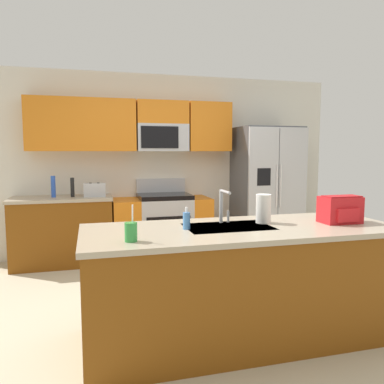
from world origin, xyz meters
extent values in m
plane|color=beige|center=(0.00, 0.00, 0.00)|extent=(9.00, 9.00, 0.00)
cube|color=silver|center=(0.00, 2.15, 1.30)|extent=(5.20, 0.10, 2.60)
cube|color=orange|center=(-1.50, 1.94, 1.85)|extent=(0.70, 0.32, 0.70)
cube|color=orange|center=(-0.79, 1.94, 1.85)|extent=(0.72, 0.32, 0.70)
cube|color=orange|center=(0.64, 1.94, 1.85)|extent=(0.62, 0.32, 0.70)
cube|color=#B7BABF|center=(-0.05, 1.94, 1.69)|extent=(0.72, 0.32, 0.38)
cube|color=black|center=(-0.11, 1.78, 1.69)|extent=(0.52, 0.01, 0.30)
cube|color=orange|center=(-0.05, 1.94, 2.04)|extent=(0.72, 0.32, 0.32)
cube|color=brown|center=(-1.42, 1.80, 0.43)|extent=(1.26, 0.60, 0.86)
cube|color=tan|center=(-1.42, 1.80, 0.88)|extent=(1.29, 0.63, 0.04)
cube|color=#B7BABF|center=(-0.05, 1.80, 0.42)|extent=(0.72, 0.60, 0.84)
cube|color=black|center=(-0.05, 1.50, 0.45)|extent=(0.60, 0.01, 0.36)
cube|color=black|center=(-0.05, 1.80, 0.87)|extent=(0.72, 0.60, 0.06)
cube|color=#B7BABF|center=(-0.05, 2.07, 1.00)|extent=(0.72, 0.06, 0.20)
cube|color=orange|center=(-0.59, 1.80, 0.42)|extent=(0.36, 0.60, 0.84)
cube|color=orange|center=(0.45, 1.80, 0.42)|extent=(0.28, 0.60, 0.84)
cube|color=#4C4F54|center=(1.49, 1.75, 0.93)|extent=(0.90, 0.70, 1.85)
cube|color=#B7BABF|center=(1.26, 1.38, 0.93)|extent=(0.44, 0.04, 1.81)
cube|color=#B7BABF|center=(1.71, 1.38, 0.93)|extent=(0.44, 0.04, 1.81)
cylinder|color=silver|center=(1.46, 1.35, 1.02)|extent=(0.02, 0.02, 0.60)
cylinder|color=silver|center=(1.52, 1.35, 1.02)|extent=(0.02, 0.02, 0.60)
cube|color=black|center=(1.26, 1.36, 1.15)|extent=(0.20, 0.00, 0.24)
cube|color=brown|center=(0.10, -0.67, 0.43)|extent=(2.46, 0.91, 0.86)
cube|color=tan|center=(0.10, -0.67, 0.88)|extent=(2.50, 0.95, 0.04)
cube|color=#B7BABF|center=(0.00, -0.62, 0.89)|extent=(0.68, 0.44, 0.03)
cube|color=#B7BABF|center=(-1.00, 1.75, 0.99)|extent=(0.28, 0.16, 0.18)
cube|color=black|center=(-1.05, 1.75, 1.08)|extent=(0.03, 0.11, 0.01)
cube|color=black|center=(-0.95, 1.75, 1.08)|extent=(0.03, 0.11, 0.01)
cylinder|color=black|center=(-1.28, 1.80, 1.03)|extent=(0.05, 0.05, 0.25)
cylinder|color=blue|center=(-1.52, 1.81, 1.04)|extent=(0.06, 0.06, 0.28)
cylinder|color=#B7BABF|center=(0.00, -0.45, 1.04)|extent=(0.03, 0.03, 0.28)
cylinder|color=#B7BABF|center=(0.00, -0.55, 1.17)|extent=(0.02, 0.20, 0.02)
cylinder|color=#B7BABF|center=(0.06, -0.45, 0.95)|extent=(0.02, 0.02, 0.10)
cylinder|color=green|center=(-0.80, -0.93, 0.96)|extent=(0.08, 0.08, 0.13)
cylinder|color=white|center=(-0.79, -0.93, 1.08)|extent=(0.01, 0.03, 0.14)
cylinder|color=#4C8CD8|center=(-0.34, -0.63, 0.97)|extent=(0.06, 0.06, 0.13)
cylinder|color=white|center=(-0.34, -0.63, 1.05)|extent=(0.02, 0.02, 0.04)
cylinder|color=white|center=(0.34, -0.55, 1.02)|extent=(0.12, 0.12, 0.24)
cube|color=red|center=(0.96, -0.71, 1.01)|extent=(0.32, 0.20, 0.22)
cube|color=#AD1A1E|center=(0.96, -0.73, 1.11)|extent=(0.30, 0.14, 0.03)
cube|color=red|center=(0.96, -0.81, 0.98)|extent=(0.20, 0.03, 0.11)
camera|label=1|loc=(-1.05, -3.41, 1.49)|focal=35.51mm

